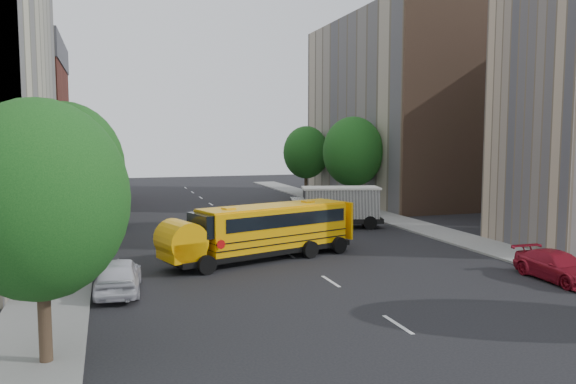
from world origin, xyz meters
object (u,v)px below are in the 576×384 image
street_tree_4 (353,152)px  parked_car_2 (104,198)px  parked_car_4 (322,202)px  street_tree_1 (65,169)px  parked_car_0 (118,275)px  street_tree_0 (40,200)px  parked_car_1 (116,219)px  street_tree_2 (82,157)px  school_bus (261,229)px  safari_truck (334,206)px  street_tree_5 (306,152)px  parked_car_3 (558,267)px

street_tree_4 → parked_car_2: street_tree_4 is taller
street_tree_4 → parked_car_4: 5.17m
street_tree_1 → parked_car_0: street_tree_1 is taller
street_tree_0 → street_tree_4: bearing=51.8°
street_tree_1 → parked_car_1: bearing=81.1°
street_tree_2 → parked_car_0: street_tree_2 is taller
parked_car_0 → street_tree_1: bearing=-51.3°
school_bus → parked_car_4: size_ratio=2.71×
safari_truck → parked_car_4: (2.94, 9.82, -0.86)m
street_tree_5 → parked_car_3: 37.21m
parked_car_1 → safari_truck: bearing=168.0°
street_tree_0 → safari_truck: (16.86, 19.69, -3.13)m
street_tree_0 → street_tree_2: size_ratio=0.96×
safari_truck → parked_car_2: safari_truck is taller
parked_car_1 → street_tree_0: bearing=89.6°
street_tree_4 → school_bus: (-12.76, -16.72, -3.48)m
parked_car_0 → street_tree_5: bearing=-116.6°
school_bus → street_tree_5: bearing=47.8°
street_tree_2 → parked_car_2: (1.40, 9.65, -4.04)m
school_bus → safari_truck: school_bus is taller
street_tree_1 → parked_car_1: street_tree_1 is taller
school_bus → parked_car_0: 8.42m
school_bus → parked_car_4: bearing=41.7°
street_tree_5 → parked_car_2: 21.10m
street_tree_2 → parked_car_1: bearing=-60.6°
street_tree_0 → parked_car_1: street_tree_0 is taller
street_tree_2 → school_bus: 19.38m
school_bus → parked_car_3: 14.06m
parked_car_0 → parked_car_4: (17.73, 22.56, -0.09)m
street_tree_0 → parked_car_2: 37.87m
street_tree_0 → parked_car_2: (1.40, 37.65, -3.86)m
street_tree_4 → safari_truck: size_ratio=1.15×
street_tree_1 → safari_truck: bearing=29.9°
street_tree_2 → street_tree_4: size_ratio=0.95×
parked_car_0 → parked_car_2: 30.71m
street_tree_4 → parked_car_4: (-2.20, 1.51, -4.43)m
street_tree_5 → parked_car_4: 11.46m
street_tree_1 → safari_truck: (16.86, 9.69, -3.44)m
street_tree_2 → street_tree_5: street_tree_2 is taller
parked_car_3 → street_tree_4: bearing=88.4°
street_tree_1 → school_bus: (9.24, 1.28, -3.35)m
parked_car_0 → parked_car_2: parked_car_2 is taller
street_tree_1 → street_tree_5: (22.00, 30.00, -0.25)m
parked_car_3 → safari_truck: bearing=104.3°
street_tree_2 → parked_car_2: size_ratio=1.37×
street_tree_5 → parked_car_3: bearing=-92.2°
parked_car_0 → parked_car_2: (-0.67, 30.70, 0.04)m
safari_truck → parked_car_3: bearing=-62.6°
street_tree_0 → parked_car_2: bearing=87.9°
school_bus → parked_car_4: 21.09m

